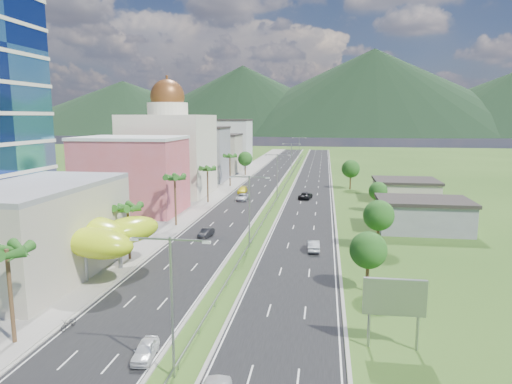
% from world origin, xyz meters
% --- Properties ---
extents(ground, '(500.00, 500.00, 0.00)m').
position_xyz_m(ground, '(0.00, 0.00, 0.00)').
color(ground, '#2D5119').
rests_on(ground, ground).
extents(road_left, '(11.00, 260.00, 0.04)m').
position_xyz_m(road_left, '(-7.50, 90.00, 0.02)').
color(road_left, black).
rests_on(road_left, ground).
extents(road_right, '(11.00, 260.00, 0.04)m').
position_xyz_m(road_right, '(7.50, 90.00, 0.02)').
color(road_right, black).
rests_on(road_right, ground).
extents(sidewalk_left, '(7.00, 260.00, 0.12)m').
position_xyz_m(sidewalk_left, '(-17.00, 90.00, 0.06)').
color(sidewalk_left, gray).
rests_on(sidewalk_left, ground).
extents(median_guardrail, '(0.10, 216.06, 0.76)m').
position_xyz_m(median_guardrail, '(0.00, 71.99, 0.62)').
color(median_guardrail, gray).
rests_on(median_guardrail, ground).
extents(streetlight_median_a, '(6.04, 0.25, 11.00)m').
position_xyz_m(streetlight_median_a, '(0.00, -25.00, 6.75)').
color(streetlight_median_a, gray).
rests_on(streetlight_median_a, ground).
extents(streetlight_median_b, '(6.04, 0.25, 11.00)m').
position_xyz_m(streetlight_median_b, '(0.00, 10.00, 6.75)').
color(streetlight_median_b, gray).
rests_on(streetlight_median_b, ground).
extents(streetlight_median_c, '(6.04, 0.25, 11.00)m').
position_xyz_m(streetlight_median_c, '(0.00, 50.00, 6.75)').
color(streetlight_median_c, gray).
rests_on(streetlight_median_c, ground).
extents(streetlight_median_d, '(6.04, 0.25, 11.00)m').
position_xyz_m(streetlight_median_d, '(0.00, 95.00, 6.75)').
color(streetlight_median_d, gray).
rests_on(streetlight_median_d, ground).
extents(streetlight_median_e, '(6.04, 0.25, 11.00)m').
position_xyz_m(streetlight_median_e, '(0.00, 140.00, 6.75)').
color(streetlight_median_e, gray).
rests_on(streetlight_median_e, ground).
extents(lime_canopy, '(18.00, 15.00, 7.40)m').
position_xyz_m(lime_canopy, '(-20.00, -4.00, 4.99)').
color(lime_canopy, '#B7D714').
rests_on(lime_canopy, ground).
extents(pink_shophouse, '(20.00, 15.00, 15.00)m').
position_xyz_m(pink_shophouse, '(-28.00, 32.00, 7.50)').
color(pink_shophouse, '#CF5556').
rests_on(pink_shophouse, ground).
extents(domed_building, '(20.00, 20.00, 28.70)m').
position_xyz_m(domed_building, '(-28.00, 55.00, 11.35)').
color(domed_building, beige).
rests_on(domed_building, ground).
extents(midrise_grey, '(16.00, 15.00, 16.00)m').
position_xyz_m(midrise_grey, '(-27.00, 80.00, 8.00)').
color(midrise_grey, gray).
rests_on(midrise_grey, ground).
extents(midrise_beige, '(16.00, 15.00, 13.00)m').
position_xyz_m(midrise_beige, '(-27.00, 102.00, 6.50)').
color(midrise_beige, '#BAB299').
rests_on(midrise_beige, ground).
extents(midrise_white, '(16.00, 15.00, 18.00)m').
position_xyz_m(midrise_white, '(-27.00, 125.00, 9.00)').
color(midrise_white, silver).
rests_on(midrise_white, ground).
extents(billboard, '(5.20, 0.35, 6.20)m').
position_xyz_m(billboard, '(17.00, -18.00, 4.42)').
color(billboard, gray).
rests_on(billboard, ground).
extents(shed_near, '(15.00, 10.00, 5.00)m').
position_xyz_m(shed_near, '(28.00, 25.00, 2.50)').
color(shed_near, gray).
rests_on(shed_near, ground).
extents(shed_far, '(14.00, 12.00, 4.40)m').
position_xyz_m(shed_far, '(30.00, 55.00, 2.20)').
color(shed_far, '#BAB299').
rests_on(shed_far, ground).
extents(palm_tree_a, '(3.60, 3.60, 9.10)m').
position_xyz_m(palm_tree_a, '(-15.50, -22.00, 8.02)').
color(palm_tree_a, '#47301C').
rests_on(palm_tree_a, ground).
extents(palm_tree_b, '(3.60, 3.60, 8.10)m').
position_xyz_m(palm_tree_b, '(-15.50, 2.00, 7.06)').
color(palm_tree_b, '#47301C').
rests_on(palm_tree_b, ground).
extents(palm_tree_c, '(3.60, 3.60, 9.60)m').
position_xyz_m(palm_tree_c, '(-15.50, 22.00, 8.50)').
color(palm_tree_c, '#47301C').
rests_on(palm_tree_c, ground).
extents(palm_tree_d, '(3.60, 3.60, 8.60)m').
position_xyz_m(palm_tree_d, '(-15.50, 45.00, 7.54)').
color(palm_tree_d, '#47301C').
rests_on(palm_tree_d, ground).
extents(palm_tree_e, '(3.60, 3.60, 9.40)m').
position_xyz_m(palm_tree_e, '(-15.50, 70.00, 8.31)').
color(palm_tree_e, '#47301C').
rests_on(palm_tree_e, ground).
extents(leafy_tree_lfar, '(4.90, 4.90, 8.05)m').
position_xyz_m(leafy_tree_lfar, '(-15.50, 95.00, 5.58)').
color(leafy_tree_lfar, '#47301C').
rests_on(leafy_tree_lfar, ground).
extents(leafy_tree_ra, '(4.20, 4.20, 6.90)m').
position_xyz_m(leafy_tree_ra, '(16.00, -5.00, 4.78)').
color(leafy_tree_ra, '#47301C').
rests_on(leafy_tree_ra, ground).
extents(leafy_tree_rb, '(4.55, 4.55, 7.47)m').
position_xyz_m(leafy_tree_rb, '(19.00, 12.00, 5.18)').
color(leafy_tree_rb, '#47301C').
rests_on(leafy_tree_rb, ground).
extents(leafy_tree_rc, '(3.85, 3.85, 6.33)m').
position_xyz_m(leafy_tree_rc, '(22.00, 40.00, 4.37)').
color(leafy_tree_rc, '#47301C').
rests_on(leafy_tree_rc, ground).
extents(leafy_tree_rd, '(4.90, 4.90, 8.05)m').
position_xyz_m(leafy_tree_rd, '(18.00, 70.00, 5.58)').
color(leafy_tree_rd, '#47301C').
rests_on(leafy_tree_rd, ground).
extents(mountain_ridge, '(860.00, 140.00, 90.00)m').
position_xyz_m(mountain_ridge, '(60.00, 450.00, 0.00)').
color(mountain_ridge, black).
rests_on(mountain_ridge, ground).
extents(car_white_near_left, '(2.04, 4.16, 1.37)m').
position_xyz_m(car_white_near_left, '(-3.20, -22.73, 0.72)').
color(car_white_near_left, white).
rests_on(car_white_near_left, road_left).
extents(car_dark_left, '(2.05, 4.38, 1.39)m').
position_xyz_m(car_dark_left, '(-8.04, 15.07, 0.73)').
color(car_dark_left, black).
rests_on(car_dark_left, road_left).
extents(car_silver_mid_left, '(2.70, 5.59, 1.53)m').
position_xyz_m(car_silver_mid_left, '(-8.13, 48.80, 0.81)').
color(car_silver_mid_left, '#B6B8BE').
rests_on(car_silver_mid_left, road_left).
extents(car_yellow_far_left, '(2.17, 5.19, 1.50)m').
position_xyz_m(car_yellow_far_left, '(-9.98, 59.16, 0.79)').
color(car_yellow_far_left, yellow).
rests_on(car_yellow_far_left, road_left).
extents(car_silver_right, '(1.94, 4.90, 1.58)m').
position_xyz_m(car_silver_right, '(9.60, 9.88, 0.83)').
color(car_silver_right, '#9B9EA2').
rests_on(car_silver_right, road_right).
extents(car_dark_far_right, '(3.53, 6.08, 1.59)m').
position_xyz_m(car_dark_far_right, '(6.59, 53.07, 0.84)').
color(car_dark_far_right, black).
rests_on(car_dark_far_right, road_right).
extents(motorcycle, '(0.93, 2.07, 1.28)m').
position_xyz_m(motorcycle, '(-12.30, -18.80, 0.68)').
color(motorcycle, black).
rests_on(motorcycle, road_left).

